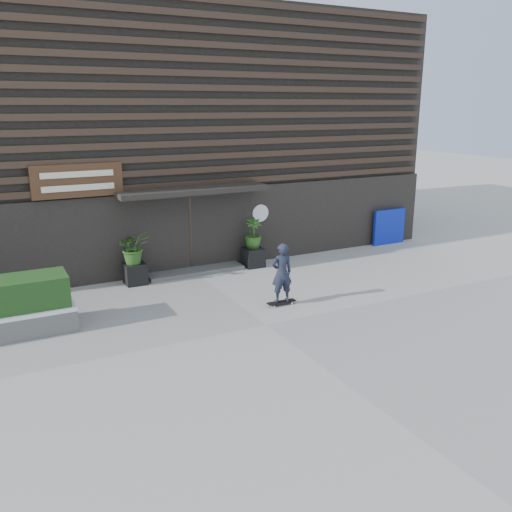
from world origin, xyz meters
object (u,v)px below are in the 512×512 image
planter_pot_left (135,274)px  blue_tarp (389,227)px  skateboarder (282,273)px  planter_pot_right (253,257)px

planter_pot_left → blue_tarp: blue_tarp is taller
blue_tarp → skateboarder: 7.65m
skateboarder → blue_tarp: bearing=29.1°
skateboarder → planter_pot_left: bearing=130.0°
planter_pot_right → planter_pot_left: bearing=180.0°
planter_pot_right → skateboarder: 3.59m
planter_pot_left → skateboarder: 4.50m
blue_tarp → planter_pot_right: bearing=-178.0°
planter_pot_left → skateboarder: bearing=-50.0°
planter_pot_right → blue_tarp: size_ratio=0.43×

